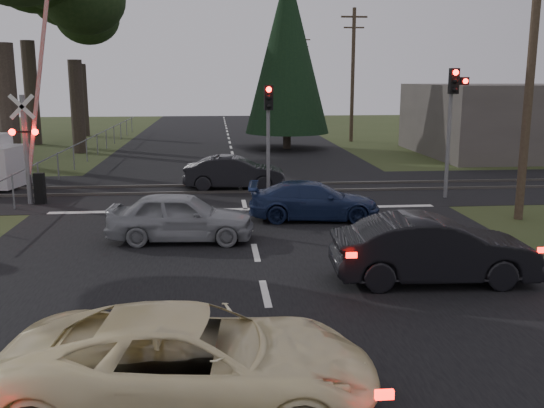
{
  "coord_description": "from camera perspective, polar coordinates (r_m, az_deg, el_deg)",
  "views": [
    {
      "loc": [
        -0.96,
        -11.79,
        4.36
      ],
      "look_at": [
        0.4,
        2.82,
        1.3
      ],
      "focal_mm": 40.0,
      "sensor_mm": 36.0,
      "label": 1
    }
  ],
  "objects": [
    {
      "name": "blue_sedan",
      "position": [
        18.96,
        3.98,
        0.29
      ],
      "size": [
        4.22,
        2.05,
        1.18
      ],
      "primitive_type": "imported",
      "rotation": [
        0.0,
        0.0,
        1.47
      ],
      "color": "#19274D",
      "rests_on": "ground"
    },
    {
      "name": "cream_coupe",
      "position": [
        8.32,
        -7.46,
        -14.57
      ],
      "size": [
        5.08,
        2.68,
        1.36
      ],
      "primitive_type": "imported",
      "rotation": [
        0.0,
        0.0,
        1.48
      ],
      "color": "#FFEEB6",
      "rests_on": "ground"
    },
    {
      "name": "utility_pole_mid",
      "position": [
        42.85,
        7.61,
        12.17
      ],
      "size": [
        1.8,
        0.26,
        9.0
      ],
      "color": "#4C3D2D",
      "rests_on": "ground"
    },
    {
      "name": "rail_far",
      "position": [
        24.98,
        -3.04,
        1.83
      ],
      "size": [
        120.0,
        0.12,
        0.1
      ],
      "primitive_type": "cube",
      "color": "#59544C",
      "rests_on": "ground"
    },
    {
      "name": "rail_near",
      "position": [
        23.41,
        -2.88,
        1.16
      ],
      "size": [
        120.0,
        0.12,
        0.1
      ],
      "primitive_type": "cube",
      "color": "#59544C",
      "rests_on": "ground"
    },
    {
      "name": "traffic_signal_center",
      "position": [
        22.61,
        -0.34,
        7.84
      ],
      "size": [
        0.32,
        0.48,
        4.1
      ],
      "color": "slate",
      "rests_on": "ground"
    },
    {
      "name": "dark_hatchback",
      "position": [
        13.57,
        14.98,
        -4.18
      ],
      "size": [
        4.44,
        1.72,
        1.44
      ],
      "primitive_type": "imported",
      "rotation": [
        0.0,
        0.0,
        1.52
      ],
      "color": "black",
      "rests_on": "ground"
    },
    {
      "name": "dark_car_far",
      "position": [
        24.18,
        -3.53,
        2.95
      ],
      "size": [
        4.07,
        1.68,
        1.31
      ],
      "primitive_type": "imported",
      "rotation": [
        0.0,
        0.0,
        1.5
      ],
      "color": "black",
      "rests_on": "ground"
    },
    {
      "name": "rail_corridor",
      "position": [
        24.2,
        -2.96,
        1.4
      ],
      "size": [
        120.0,
        8.0,
        0.01
      ],
      "primitive_type": "cube",
      "color": "black",
      "rests_on": "ground"
    },
    {
      "name": "conifer_tree",
      "position": [
        38.09,
        1.46,
        14.23
      ],
      "size": [
        5.2,
        5.2,
        11.0
      ],
      "color": "#473D33",
      "rests_on": "ground"
    },
    {
      "name": "silver_car",
      "position": [
        16.58,
        -8.56,
        -1.2
      ],
      "size": [
        4.05,
        1.9,
        1.34
      ],
      "primitive_type": "imported",
      "rotation": [
        0.0,
        0.0,
        1.49
      ],
      "color": "gray",
      "rests_on": "ground"
    },
    {
      "name": "traffic_signal_right",
      "position": [
        22.93,
        16.66,
        8.68
      ],
      "size": [
        0.68,
        0.48,
        4.7
      ],
      "color": "slate",
      "rests_on": "ground"
    },
    {
      "name": "utility_pole_near",
      "position": [
        20.15,
        23.21,
        11.89
      ],
      "size": [
        1.8,
        0.26,
        9.0
      ],
      "color": "#4C3D2D",
      "rests_on": "ground"
    },
    {
      "name": "crossing_signal",
      "position": [
        22.6,
        -21.61,
        5.11
      ],
      "size": [
        1.62,
        0.38,
        6.96
      ],
      "color": "slate",
      "rests_on": "ground"
    },
    {
      "name": "road",
      "position": [
        22.24,
        -2.74,
        0.48
      ],
      "size": [
        14.0,
        100.0,
        0.01
      ],
      "primitive_type": "cube",
      "color": "black",
      "rests_on": "ground"
    },
    {
      "name": "euc_tree_e",
      "position": [
        49.1,
        -17.92,
        17.25
      ],
      "size": [
        6.0,
        6.0,
        13.2
      ],
      "color": "#473D33",
      "rests_on": "ground"
    },
    {
      "name": "ground",
      "position": [
        12.6,
        -0.63,
        -8.45
      ],
      "size": [
        120.0,
        120.0,
        0.0
      ],
      "primitive_type": "plane",
      "color": "#323E1C",
      "rests_on": "ground"
    },
    {
      "name": "utility_pole_far",
      "position": [
        67.46,
        2.81,
        12.07
      ],
      "size": [
        1.8,
        0.26,
        9.0
      ],
      "color": "#4C3D2D",
      "rests_on": "ground"
    },
    {
      "name": "stop_line",
      "position": [
        20.48,
        -2.51,
        -0.49
      ],
      "size": [
        13.0,
        0.35,
        0.0
      ],
      "primitive_type": "cube",
      "color": "silver",
      "rests_on": "ground"
    },
    {
      "name": "fence_left",
      "position": [
        35.24,
        -16.51,
        4.19
      ],
      "size": [
        0.1,
        36.0,
        1.2
      ],
      "primitive_type": null,
      "color": "slate",
      "rests_on": "ground"
    },
    {
      "name": "building_right",
      "position": [
        38.82,
        24.14,
        7.28
      ],
      "size": [
        14.0,
        10.0,
        4.0
      ],
      "primitive_type": "cube",
      "color": "#59514C",
      "rests_on": "ground"
    }
  ]
}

